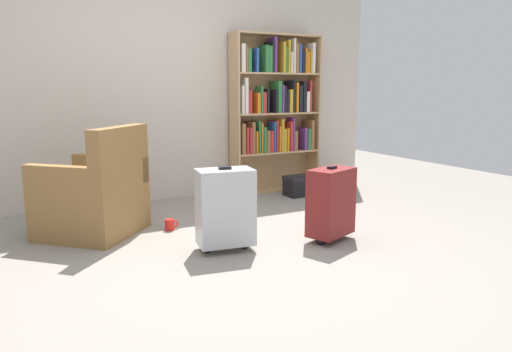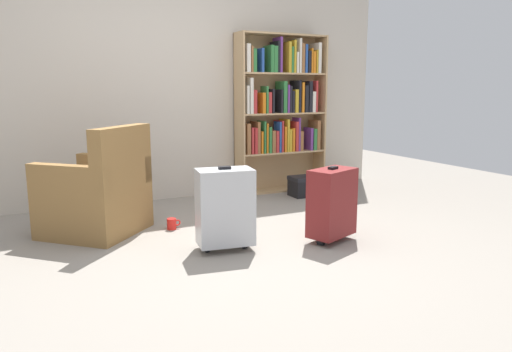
{
  "view_description": "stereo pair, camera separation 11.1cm",
  "coord_description": "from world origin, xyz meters",
  "views": [
    {
      "loc": [
        -1.49,
        -3.03,
        1.2
      ],
      "look_at": [
        0.17,
        0.09,
        0.55
      ],
      "focal_mm": 33.74,
      "sensor_mm": 36.0,
      "label": 1
    },
    {
      "loc": [
        -1.39,
        -3.09,
        1.2
      ],
      "look_at": [
        0.17,
        0.09,
        0.55
      ],
      "focal_mm": 33.74,
      "sensor_mm": 36.0,
      "label": 2
    }
  ],
  "objects": [
    {
      "name": "ground_plane",
      "position": [
        0.0,
        0.0,
        0.0
      ],
      "size": [
        9.35,
        9.35,
        0.0
      ],
      "primitive_type": "plane",
      "color": "gray"
    },
    {
      "name": "back_wall",
      "position": [
        0.0,
        2.02,
        1.3
      ],
      "size": [
        5.34,
        0.1,
        2.6
      ],
      "primitive_type": "cube",
      "color": "beige",
      "rests_on": "ground"
    },
    {
      "name": "bookshelf",
      "position": [
        1.34,
        1.82,
        0.99
      ],
      "size": [
        1.08,
        0.27,
        1.8
      ],
      "color": "tan",
      "rests_on": "ground"
    },
    {
      "name": "armchair",
      "position": [
        -0.85,
        0.98,
        0.32
      ],
      "size": [
        0.99,
        0.99,
        0.9
      ],
      "color": "olive",
      "rests_on": "ground"
    },
    {
      "name": "mug",
      "position": [
        -0.28,
        0.81,
        0.05
      ],
      "size": [
        0.12,
        0.08,
        0.1
      ],
      "color": "red",
      "rests_on": "ground"
    },
    {
      "name": "storage_box",
      "position": [
        1.49,
        1.42,
        0.12
      ],
      "size": [
        0.43,
        0.24,
        0.23
      ],
      "color": "black",
      "rests_on": "ground"
    },
    {
      "name": "suitcase_silver",
      "position": [
        -0.07,
        0.12,
        0.33
      ],
      "size": [
        0.44,
        0.3,
        0.64
      ],
      "color": "#B7BABF",
      "rests_on": "ground"
    },
    {
      "name": "suitcase_dark_red",
      "position": [
        0.76,
        -0.06,
        0.31
      ],
      "size": [
        0.44,
        0.35,
        0.6
      ],
      "color": "maroon",
      "rests_on": "ground"
    }
  ]
}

